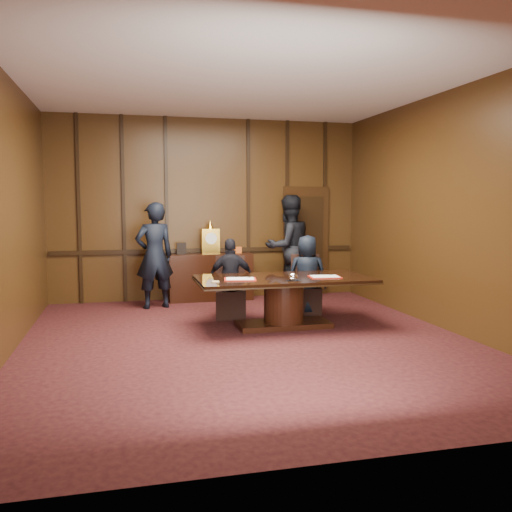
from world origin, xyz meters
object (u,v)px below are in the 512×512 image
Objects in this scene: sideboard at (211,275)px; signatory_left at (231,279)px; signatory_right at (307,275)px; conference_table at (284,294)px; witness_left at (154,255)px; witness_right at (288,247)px.

sideboard is 1.75m from signatory_left.
sideboard is 1.19× the size of signatory_right.
signatory_right reaches higher than signatory_left.
conference_table is 2.71m from witness_left.
witness_left is 2.60m from witness_right.
witness_right reaches higher than signatory_left.
witness_right is at bearing -9.48° from sideboard.
signatory_left is 1.30m from signatory_right.
sideboard is 2.21m from signatory_right.
witness_right is (1.43, 1.49, 0.36)m from signatory_left.
witness_left is at bearing -8.49° from signatory_right.
sideboard is at bearing -25.31° from witness_right.
conference_table is (0.71, -2.54, 0.02)m from sideboard.
witness_right reaches higher than sideboard.
conference_table is 1.95× the size of signatory_right.
sideboard is 1.31m from witness_left.
witness_left reaches higher than sideboard.
signatory_right is (0.65, 0.80, 0.16)m from conference_table.
sideboard reaches higher than signatory_right.
conference_table is at bearing 133.67° from signatory_left.
witness_right is (2.58, 0.31, 0.07)m from witness_left.
conference_table is 2.47m from witness_right.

